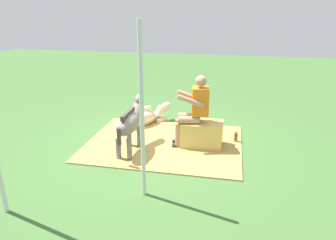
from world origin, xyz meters
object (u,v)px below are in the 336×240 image
object	(u,v)px
pony_standing	(130,122)
soda_bottle	(236,137)
hay_bale	(202,134)
pony_lying	(143,117)
tent_pole_left	(142,115)
person_seated	(194,108)

from	to	relation	value
pony_standing	soda_bottle	size ratio (longest dim) A/B	5.47
hay_bale	pony_standing	bearing A→B (deg)	20.86
pony_lying	tent_pole_left	size ratio (longest dim) A/B	0.49
person_seated	pony_lying	size ratio (longest dim) A/B	1.16
soda_bottle	tent_pole_left	bearing A→B (deg)	58.86
hay_bale	person_seated	distance (m)	0.54
hay_bale	pony_standing	size ratio (longest dim) A/B	0.57
hay_bale	person_seated	world-z (taller)	person_seated
person_seated	pony_standing	world-z (taller)	person_seated
pony_standing	soda_bottle	distance (m)	2.10
hay_bale	pony_standing	world-z (taller)	pony_standing
hay_bale	person_seated	xyz separation A→B (m)	(0.16, 0.02, 0.52)
pony_standing	pony_lying	size ratio (longest dim) A/B	1.14
pony_standing	soda_bottle	xyz separation A→B (m)	(-1.90, -0.78, -0.45)
soda_bottle	tent_pole_left	xyz separation A→B (m)	(1.27, 2.11, 1.08)
hay_bale	pony_lying	distance (m)	1.64
hay_bale	pony_lying	size ratio (longest dim) A/B	0.66
person_seated	pony_standing	xyz separation A→B (m)	(1.09, 0.46, -0.20)
pony_lying	soda_bottle	size ratio (longest dim) A/B	4.78
pony_standing	pony_lying	bearing A→B (deg)	-83.75
pony_standing	tent_pole_left	world-z (taller)	tent_pole_left
tent_pole_left	person_seated	bearing A→B (deg)	-104.66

